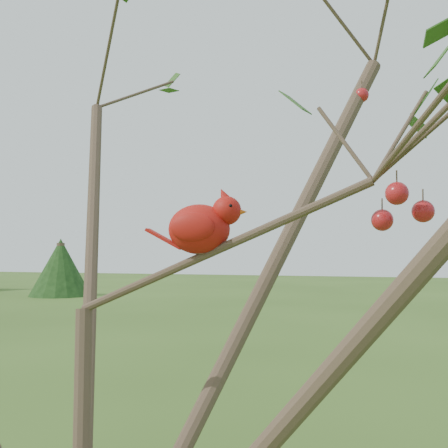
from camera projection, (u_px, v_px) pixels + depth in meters
The scene contains 3 objects.
crabapple_tree at pixel (87, 226), 1.06m from camera, with size 2.35×2.05×2.95m.
cardinal at pixel (203, 227), 1.11m from camera, with size 0.21×0.11×0.14m.
distant_trees at pixel (332, 258), 24.61m from camera, with size 38.57×13.80×3.68m.
Camera 1 is at (0.56, -0.98, 2.08)m, focal length 45.00 mm.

